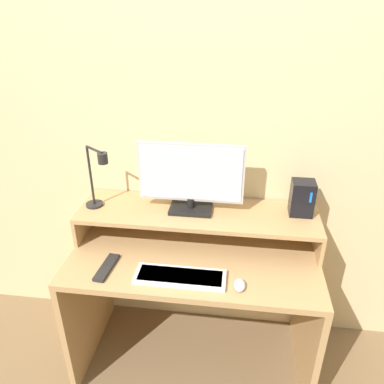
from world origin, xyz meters
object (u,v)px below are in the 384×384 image
at_px(monitor, 191,177).
at_px(mouse, 240,285).
at_px(desk_lamp, 97,178).
at_px(router_dock, 302,198).
at_px(keyboard, 180,277).
at_px(remote_control, 107,267).

distance_m(monitor, mouse, 0.55).
distance_m(desk_lamp, router_dock, 1.00).
bearing_deg(router_dock, keyboard, -145.65).
relative_size(monitor, mouse, 6.33).
distance_m(monitor, remote_control, 0.57).
bearing_deg(monitor, keyboard, -90.57).
bearing_deg(router_dock, desk_lamp, -174.98).
xyz_separation_m(keyboard, remote_control, (-0.35, 0.02, -0.00)).
xyz_separation_m(monitor, desk_lamp, (-0.45, -0.05, -0.01)).
distance_m(desk_lamp, remote_control, 0.43).
height_order(keyboard, remote_control, keyboard).
distance_m(keyboard, mouse, 0.26).
distance_m(keyboard, remote_control, 0.35).
xyz_separation_m(router_dock, keyboard, (-0.54, -0.37, -0.24)).
bearing_deg(desk_lamp, remote_control, -68.56).
height_order(monitor, remote_control, monitor).
xyz_separation_m(keyboard, mouse, (0.26, -0.02, 0.00)).
xyz_separation_m(monitor, mouse, (0.26, -0.36, -0.33)).
distance_m(router_dock, remote_control, 0.98).
xyz_separation_m(desk_lamp, mouse, (0.71, -0.31, -0.32)).
bearing_deg(remote_control, mouse, -4.36).
relative_size(router_dock, remote_control, 0.90).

